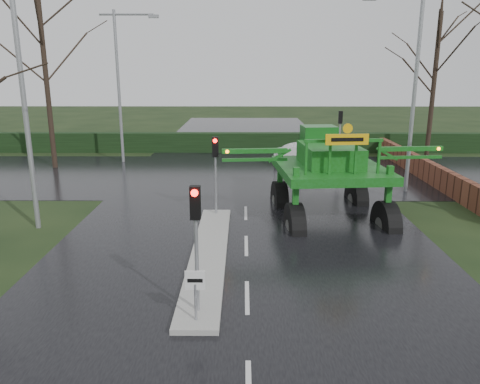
{
  "coord_description": "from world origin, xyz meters",
  "views": [
    {
      "loc": [
        -0.12,
        -12.07,
        6.3
      ],
      "look_at": [
        -0.23,
        4.2,
        2.0
      ],
      "focal_mm": 35.0,
      "sensor_mm": 36.0,
      "label": 1
    }
  ],
  "objects_px": {
    "street_light_left_near": "(29,77)",
    "traffic_signal_mid": "(215,159)",
    "traffic_signal_near": "(196,222)",
    "crop_sprayer": "(295,167)",
    "traffic_signal_far": "(340,125)",
    "street_light_right": "(410,75)",
    "street_light_left_far": "(122,74)",
    "white_sedan": "(307,166)",
    "keep_left_sign": "(195,287)"
  },
  "relations": [
    {
      "from": "traffic_signal_mid",
      "to": "street_light_left_near",
      "type": "xyz_separation_m",
      "value": [
        -6.89,
        -1.49,
        3.4
      ]
    },
    {
      "from": "traffic_signal_far",
      "to": "street_light_left_far",
      "type": "height_order",
      "value": "street_light_left_far"
    },
    {
      "from": "white_sedan",
      "to": "keep_left_sign",
      "type": "bearing_deg",
      "value": 165.12
    },
    {
      "from": "crop_sprayer",
      "to": "traffic_signal_near",
      "type": "bearing_deg",
      "value": -119.26
    },
    {
      "from": "traffic_signal_near",
      "to": "white_sedan",
      "type": "bearing_deg",
      "value": 74.51
    },
    {
      "from": "keep_left_sign",
      "to": "traffic_signal_near",
      "type": "distance_m",
      "value": 1.61
    },
    {
      "from": "street_light_left_near",
      "to": "street_light_right",
      "type": "xyz_separation_m",
      "value": [
        16.39,
        6.0,
        0.0
      ]
    },
    {
      "from": "traffic_signal_far",
      "to": "traffic_signal_mid",
      "type": "bearing_deg",
      "value": 58.07
    },
    {
      "from": "street_light_left_near",
      "to": "street_light_left_far",
      "type": "bearing_deg",
      "value": 90.0
    },
    {
      "from": "street_light_left_far",
      "to": "white_sedan",
      "type": "xyz_separation_m",
      "value": [
        12.37,
        -1.25,
        -5.99
      ]
    },
    {
      "from": "street_light_left_far",
      "to": "street_light_right",
      "type": "bearing_deg",
      "value": -26.02
    },
    {
      "from": "keep_left_sign",
      "to": "street_light_left_far",
      "type": "relative_size",
      "value": 0.14
    },
    {
      "from": "street_light_right",
      "to": "street_light_left_near",
      "type": "bearing_deg",
      "value": -159.89
    },
    {
      "from": "traffic_signal_far",
      "to": "street_light_right",
      "type": "height_order",
      "value": "street_light_right"
    },
    {
      "from": "traffic_signal_near",
      "to": "crop_sprayer",
      "type": "distance_m",
      "value": 7.91
    },
    {
      "from": "street_light_left_near",
      "to": "street_light_right",
      "type": "distance_m",
      "value": 17.45
    },
    {
      "from": "traffic_signal_far",
      "to": "street_light_left_near",
      "type": "xyz_separation_m",
      "value": [
        -14.69,
        -14.01,
        3.4
      ]
    },
    {
      "from": "traffic_signal_far",
      "to": "crop_sprayer",
      "type": "relative_size",
      "value": 0.37
    },
    {
      "from": "traffic_signal_near",
      "to": "street_light_left_near",
      "type": "relative_size",
      "value": 0.35
    },
    {
      "from": "street_light_right",
      "to": "traffic_signal_mid",
      "type": "bearing_deg",
      "value": -154.6
    },
    {
      "from": "traffic_signal_mid",
      "to": "traffic_signal_far",
      "type": "relative_size",
      "value": 1.0
    },
    {
      "from": "traffic_signal_near",
      "to": "crop_sprayer",
      "type": "height_order",
      "value": "crop_sprayer"
    },
    {
      "from": "street_light_right",
      "to": "street_light_left_far",
      "type": "height_order",
      "value": "same"
    },
    {
      "from": "traffic_signal_mid",
      "to": "street_light_right",
      "type": "distance_m",
      "value": 11.05
    },
    {
      "from": "street_light_right",
      "to": "white_sedan",
      "type": "xyz_separation_m",
      "value": [
        -4.02,
        6.75,
        -5.99
      ]
    },
    {
      "from": "street_light_right",
      "to": "keep_left_sign",
      "type": "bearing_deg",
      "value": -125.12
    },
    {
      "from": "traffic_signal_mid",
      "to": "traffic_signal_far",
      "type": "height_order",
      "value": "same"
    },
    {
      "from": "street_light_left_near",
      "to": "street_light_left_far",
      "type": "distance_m",
      "value": 14.0
    },
    {
      "from": "traffic_signal_far",
      "to": "street_light_left_near",
      "type": "bearing_deg",
      "value": 43.63
    },
    {
      "from": "keep_left_sign",
      "to": "street_light_left_near",
      "type": "distance_m",
      "value": 11.32
    },
    {
      "from": "street_light_left_far",
      "to": "street_light_left_near",
      "type": "bearing_deg",
      "value": -90.0
    },
    {
      "from": "street_light_left_far",
      "to": "white_sedan",
      "type": "distance_m",
      "value": 13.8
    },
    {
      "from": "traffic_signal_near",
      "to": "traffic_signal_far",
      "type": "bearing_deg",
      "value": 69.64
    },
    {
      "from": "street_light_left_near",
      "to": "white_sedan",
      "type": "relative_size",
      "value": 2.25
    },
    {
      "from": "street_light_left_far",
      "to": "keep_left_sign",
      "type": "bearing_deg",
      "value": -72.22
    },
    {
      "from": "traffic_signal_mid",
      "to": "traffic_signal_far",
      "type": "distance_m",
      "value": 14.75
    },
    {
      "from": "traffic_signal_far",
      "to": "street_light_left_near",
      "type": "distance_m",
      "value": 20.58
    },
    {
      "from": "keep_left_sign",
      "to": "traffic_signal_mid",
      "type": "bearing_deg",
      "value": 90.0
    },
    {
      "from": "traffic_signal_mid",
      "to": "crop_sprayer",
      "type": "height_order",
      "value": "crop_sprayer"
    },
    {
      "from": "street_light_right",
      "to": "crop_sprayer",
      "type": "bearing_deg",
      "value": -137.11
    },
    {
      "from": "traffic_signal_near",
      "to": "street_light_right",
      "type": "height_order",
      "value": "street_light_right"
    },
    {
      "from": "keep_left_sign",
      "to": "street_light_right",
      "type": "bearing_deg",
      "value": 54.88
    },
    {
      "from": "keep_left_sign",
      "to": "white_sedan",
      "type": "xyz_separation_m",
      "value": [
        5.47,
        20.25,
        -1.06
      ]
    },
    {
      "from": "keep_left_sign",
      "to": "traffic_signal_near",
      "type": "relative_size",
      "value": 0.38
    },
    {
      "from": "traffic_signal_near",
      "to": "street_light_left_far",
      "type": "distance_m",
      "value": 22.37
    },
    {
      "from": "traffic_signal_mid",
      "to": "street_light_left_near",
      "type": "distance_m",
      "value": 7.83
    },
    {
      "from": "traffic_signal_far",
      "to": "white_sedan",
      "type": "height_order",
      "value": "traffic_signal_far"
    },
    {
      "from": "street_light_left_near",
      "to": "traffic_signal_mid",
      "type": "bearing_deg",
      "value": 12.21
    },
    {
      "from": "traffic_signal_far",
      "to": "street_light_left_far",
      "type": "bearing_deg",
      "value": 0.03
    },
    {
      "from": "street_light_right",
      "to": "street_light_left_far",
      "type": "bearing_deg",
      "value": 153.98
    }
  ]
}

